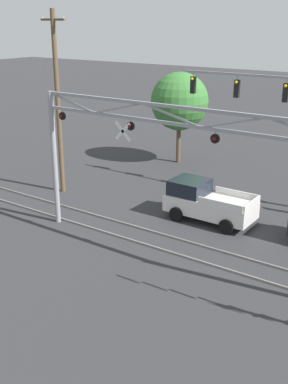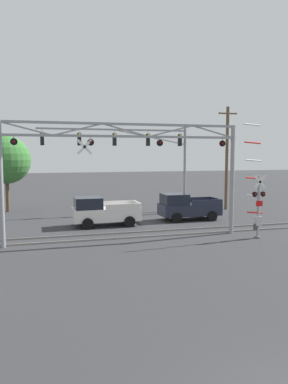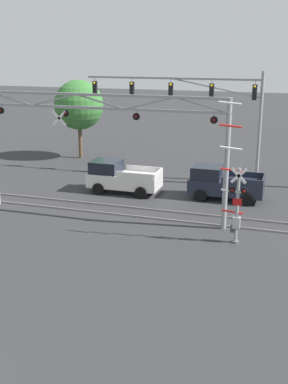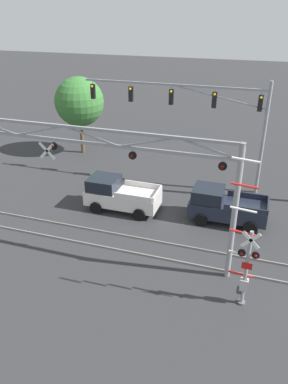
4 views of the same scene
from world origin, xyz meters
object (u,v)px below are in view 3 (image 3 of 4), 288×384
at_px(pickup_truck_lead, 121,177).
at_px(pickup_truck_following, 222,183).
at_px(traffic_signal_span, 205,102).
at_px(background_tree_beyond_span, 79,105).
at_px(crossing_signal_mast, 236,201).
at_px(crossing_gantry, 100,134).

height_order(pickup_truck_lead, pickup_truck_following, same).
xyz_separation_m(traffic_signal_span, background_tree_beyond_span, (-11.46, 3.48, -1.01)).
relative_size(pickup_truck_following, background_tree_beyond_span, 0.69).
xyz_separation_m(crossing_signal_mast, traffic_signal_span, (-3.82, 11.68, 3.42)).
distance_m(pickup_truck_following, background_tree_beyond_span, 16.23).
relative_size(pickup_truck_lead, background_tree_beyond_span, 0.71).
bearing_deg(pickup_truck_following, pickup_truck_lead, -175.11).
height_order(traffic_signal_span, pickup_truck_following, traffic_signal_span).
distance_m(crossing_gantry, pickup_truck_following, 8.79).
relative_size(traffic_signal_span, pickup_truck_lead, 2.74).
xyz_separation_m(crossing_gantry, crossing_signal_mast, (7.68, -1.72, -2.52)).
bearing_deg(background_tree_beyond_span, pickup_truck_lead, -51.33).
bearing_deg(pickup_truck_lead, crossing_gantry, -82.42).
xyz_separation_m(crossing_signal_mast, background_tree_beyond_span, (-15.27, 15.15, 2.41)).
bearing_deg(crossing_gantry, pickup_truck_lead, 97.58).
relative_size(crossing_signal_mast, background_tree_beyond_span, 1.03).
height_order(traffic_signal_span, background_tree_beyond_span, traffic_signal_span).
height_order(crossing_signal_mast, pickup_truck_following, crossing_signal_mast).
relative_size(crossing_signal_mast, pickup_truck_lead, 1.46).
height_order(crossing_signal_mast, pickup_truck_lead, crossing_signal_mast).
bearing_deg(traffic_signal_span, crossing_gantry, -111.20).
height_order(crossing_gantry, crossing_signal_mast, crossing_signal_mast).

